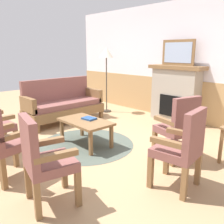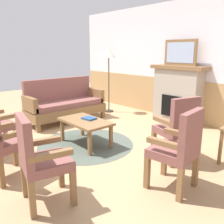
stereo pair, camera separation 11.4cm
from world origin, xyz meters
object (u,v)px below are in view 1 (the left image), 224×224
(coffee_table, at_px, (85,123))
(armchair_front_left, at_px, (43,157))
(framed_picture, at_px, (178,53))
(armchair_front_center, at_px, (2,140))
(armchair_near_fireplace, at_px, (179,125))
(couch, at_px, (63,105))
(floor_lamp_by_couch, at_px, (106,57))
(armchair_by_window_left, at_px, (182,146))
(book_on_table, at_px, (89,119))
(fireplace, at_px, (175,93))

(coffee_table, distance_m, armchair_front_left, 1.71)
(framed_picture, height_order, armchair_front_left, framed_picture)
(armchair_front_center, bearing_deg, coffee_table, 99.48)
(coffee_table, xyz_separation_m, armchair_near_fireplace, (1.42, 0.65, 0.15))
(couch, distance_m, floor_lamp_by_couch, 1.71)
(armchair_front_left, bearing_deg, couch, 144.70)
(armchair_by_window_left, distance_m, armchair_front_left, 1.55)
(book_on_table, relative_size, armchair_near_fireplace, 0.23)
(armchair_by_window_left, bearing_deg, framed_picture, 124.36)
(coffee_table, xyz_separation_m, armchair_front_left, (1.07, -1.33, 0.15))
(couch, distance_m, armchair_front_center, 2.63)
(framed_picture, height_order, floor_lamp_by_couch, framed_picture)
(armchair_near_fireplace, bearing_deg, floor_lamp_by_couch, 157.99)
(armchair_by_window_left, bearing_deg, fireplace, 124.36)
(fireplace, bearing_deg, book_on_table, -95.16)
(couch, height_order, book_on_table, couch)
(couch, xyz_separation_m, armchair_front_left, (2.57, -1.82, 0.14))
(fireplace, height_order, book_on_table, fireplace)
(framed_picture, relative_size, armchair_front_center, 0.82)
(coffee_table, distance_m, armchair_front_center, 1.49)
(floor_lamp_by_couch, bearing_deg, armchair_near_fireplace, -22.01)
(framed_picture, relative_size, armchair_near_fireplace, 0.82)
(armchair_near_fireplace, bearing_deg, armchair_front_center, -118.98)
(armchair_near_fireplace, bearing_deg, armchair_front_left, -100.06)
(framed_picture, height_order, armchair_near_fireplace, framed_picture)
(framed_picture, bearing_deg, floor_lamp_by_couch, -160.60)
(armchair_front_center, bearing_deg, couch, 131.83)
(fireplace, height_order, armchair_by_window_left, fireplace)
(couch, distance_m, coffee_table, 1.58)
(armchair_near_fireplace, bearing_deg, framed_picture, 124.29)
(book_on_table, xyz_separation_m, armchair_by_window_left, (1.89, -0.10, 0.08))
(coffee_table, height_order, armchair_front_center, armchair_front_center)
(armchair_near_fireplace, xyz_separation_m, armchair_front_center, (-1.17, -2.12, 0.00))
(framed_picture, bearing_deg, armchair_front_left, -77.05)
(coffee_table, xyz_separation_m, book_on_table, (-0.01, 0.09, 0.07))
(couch, height_order, floor_lamp_by_couch, floor_lamp_by_couch)
(couch, bearing_deg, floor_lamp_by_couch, 90.30)
(couch, relative_size, floor_lamp_by_couch, 1.07)
(armchair_near_fireplace, height_order, armchair_front_left, same)
(coffee_table, distance_m, floor_lamp_by_couch, 2.61)
(floor_lamp_by_couch, bearing_deg, armchair_front_center, -61.98)
(couch, bearing_deg, fireplace, 48.83)
(fireplace, bearing_deg, couch, -131.17)
(framed_picture, height_order, armchair_front_center, framed_picture)
(fireplace, relative_size, armchair_by_window_left, 1.33)
(framed_picture, distance_m, armchair_near_fireplace, 2.39)
(armchair_front_center, bearing_deg, framed_picture, 90.67)
(armchair_front_left, bearing_deg, armchair_front_center, -170.70)
(coffee_table, height_order, armchair_by_window_left, armchair_by_window_left)
(fireplace, bearing_deg, armchair_by_window_left, -55.64)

